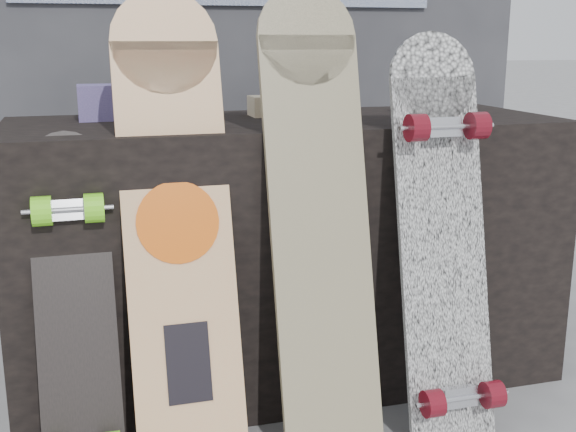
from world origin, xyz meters
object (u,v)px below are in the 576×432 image
object	(u,v)px
vendor_table	(287,250)
longboard_cascadia	(444,233)
skateboard_dark	(75,306)
longboard_celtic	(319,207)
longboard_geisha	(177,215)

from	to	relation	value
vendor_table	longboard_cascadia	bearing A→B (deg)	-54.26
vendor_table	longboard_cascadia	xyz separation A→B (m)	(0.30, -0.42, 0.14)
vendor_table	skateboard_dark	bearing A→B (deg)	-150.54
longboard_cascadia	longboard_celtic	bearing A→B (deg)	169.53
longboard_celtic	vendor_table	bearing A→B (deg)	86.66
vendor_table	longboard_geisha	bearing A→B (deg)	-139.91
longboard_celtic	skateboard_dark	distance (m)	0.64
longboard_celtic	longboard_geisha	bearing A→B (deg)	172.37
longboard_geisha	skateboard_dark	xyz separation A→B (m)	(-0.25, -0.04, -0.19)
longboard_celtic	longboard_cascadia	world-z (taller)	longboard_celtic
vendor_table	longboard_cascadia	distance (m)	0.53
longboard_celtic	longboard_cascadia	size ratio (longest dim) A/B	1.11
longboard_celtic	longboard_cascadia	bearing A→B (deg)	-10.47
longboard_celtic	skateboard_dark	xyz separation A→B (m)	(-0.60, 0.01, -0.20)
longboard_geisha	longboard_celtic	distance (m)	0.35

